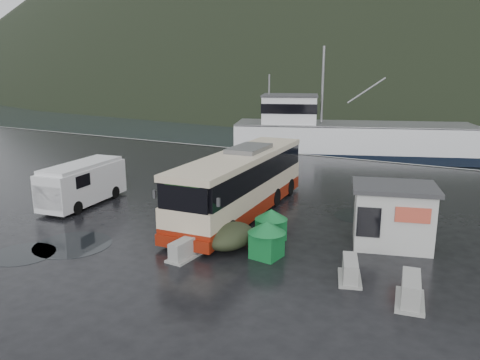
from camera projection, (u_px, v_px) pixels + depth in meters
The scene contains 14 objects.
ground at pixel (162, 224), 21.81m from camera, with size 160.00×160.00×0.00m, color black.
harbor_water at pixel (436, 97), 115.87m from camera, with size 300.00×180.00×0.02m, color black.
quay_edge at pixel (310, 155), 38.91m from camera, with size 160.00×0.60×1.50m, color #999993.
coach_bus at pixel (241, 213), 23.36m from camera, with size 2.92×11.58×3.27m, color beige, non-canonical shape.
white_van at pixel (85, 204), 24.95m from camera, with size 1.87×5.40×2.25m, color white, non-canonical shape.
waste_bin_left at pixel (271, 240), 19.70m from camera, with size 0.99×0.99×1.38m, color #136C30, non-canonical shape.
waste_bin_right at pixel (266, 257), 17.94m from camera, with size 1.05×1.05×1.47m, color #136C30, non-canonical shape.
dome_tent at pixel (230, 247), 18.94m from camera, with size 1.77×2.47×0.97m, color #2B311D, non-canonical shape.
ticket_kiosk at pixel (390, 245), 19.15m from camera, with size 3.27×2.48×2.55m, color silver, non-canonical shape.
jersey_barrier_a at pixel (185, 258), 17.86m from camera, with size 0.75×1.50×0.75m, color #999993, non-canonical shape.
jersey_barrier_b at pixel (349, 280), 16.04m from camera, with size 0.76×1.52×0.76m, color #999993, non-canonical shape.
jersey_barrier_c at pixel (410, 303), 14.47m from camera, with size 0.85×1.71×0.85m, color #999993, non-canonical shape.
fishing_trawler at pixel (352, 144), 44.81m from camera, with size 26.22×5.75×10.49m, color white, non-canonical shape.
puddles at pixel (147, 238), 19.94m from camera, with size 12.70×13.52×0.01m.
Camera 1 is at (13.10, -16.48, 7.07)m, focal length 35.00 mm.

